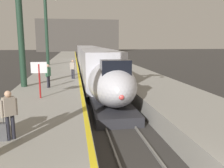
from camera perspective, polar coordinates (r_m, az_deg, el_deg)
name	(u,v)px	position (r m, az deg, el deg)	size (l,w,h in m)	color
platform_left	(59,74)	(29.02, -12.82, 2.50)	(4.80, 110.00, 1.05)	gray
platform_right	(124,72)	(29.63, 3.02, 2.90)	(4.80, 110.00, 1.05)	gray
platform_left_safety_stripe	(78,69)	(28.90, -8.34, 3.68)	(0.20, 107.80, 0.01)	yellow
rail_main_left	(85,74)	(31.78, -6.55, 2.50)	(0.08, 110.00, 0.12)	slate
rail_main_right	(96,74)	(31.89, -3.85, 2.57)	(0.08, 110.00, 0.12)	slate
highspeed_train_main	(92,61)	(29.23, -4.91, 5.55)	(2.92, 37.71, 3.60)	silver
station_column_mid	(18,1)	(18.38, -21.87, 18.23)	(4.00, 0.68, 10.14)	#1E3828
station_column_far	(46,22)	(34.92, -15.80, 14.28)	(4.00, 0.68, 9.97)	#1E3828
passenger_near_edge	(9,111)	(8.49, -23.80, -6.13)	(0.48, 0.40, 1.69)	#23232D
passenger_mid_platform	(73,68)	(21.12, -9.54, 3.94)	(0.53, 0.36, 1.69)	#23232D
passenger_far_waiting	(48,74)	(17.35, -15.32, 2.37)	(0.37, 0.52, 1.69)	#23232D
rolling_suitcase	(1,132)	(8.76, -25.42, -10.49)	(0.40, 0.22, 0.98)	#4C4C51
departure_info_board	(39,73)	(14.15, -17.35, 2.67)	(0.90, 0.10, 2.12)	maroon
terminus_back_wall	(78,36)	(106.02, -8.24, 11.60)	(36.00, 2.00, 14.00)	#4C4742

